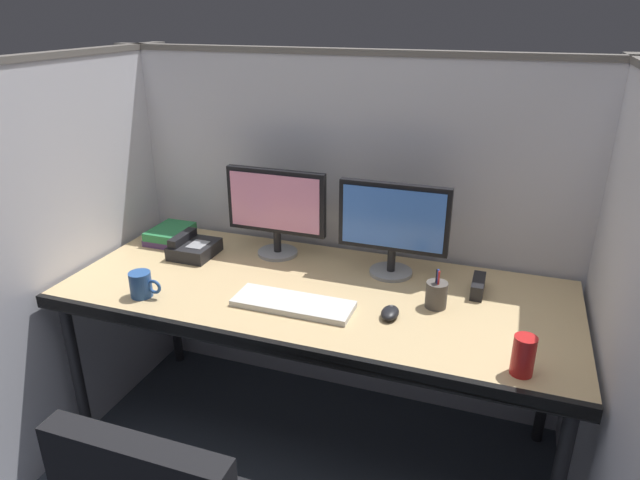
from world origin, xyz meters
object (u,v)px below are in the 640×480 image
(desk_phone, at_px, (193,248))
(coffee_mug, at_px, (141,285))
(monitor_left, at_px, (276,207))
(monitor_right, at_px, (393,223))
(soda_can, at_px, (523,356))
(desk, at_px, (315,302))
(book_stack, at_px, (170,234))
(red_stapler, at_px, (478,286))
(keyboard_main, at_px, (293,304))
(computer_mouse, at_px, (390,313))
(pen_cup, at_px, (436,295))

(desk_phone, relative_size, coffee_mug, 1.51)
(monitor_left, relative_size, desk_phone, 2.26)
(monitor_right, relative_size, soda_can, 3.52)
(desk, bearing_deg, coffee_mug, -156.43)
(desk, xyz_separation_m, desk_phone, (-0.60, 0.13, 0.08))
(book_stack, relative_size, red_stapler, 1.42)
(desk_phone, xyz_separation_m, book_stack, (-0.19, 0.11, -0.00))
(keyboard_main, xyz_separation_m, red_stapler, (0.61, 0.32, 0.02))
(monitor_left, relative_size, soda_can, 3.52)
(computer_mouse, height_order, pen_cup, pen_cup)
(monitor_right, relative_size, pen_cup, 2.91)
(monitor_right, distance_m, desk_phone, 0.86)
(desk_phone, bearing_deg, coffee_mug, -87.24)
(computer_mouse, bearing_deg, red_stapler, 46.72)
(soda_can, height_order, pen_cup, pen_cup)
(coffee_mug, bearing_deg, keyboard_main, 11.50)
(red_stapler, bearing_deg, desk, -162.41)
(desk, height_order, soda_can, soda_can)
(book_stack, bearing_deg, monitor_left, 2.39)
(soda_can, bearing_deg, book_stack, 160.93)
(pen_cup, bearing_deg, coffee_mug, -164.84)
(coffee_mug, bearing_deg, red_stapler, 20.64)
(desk_phone, height_order, book_stack, desk_phone)
(computer_mouse, bearing_deg, pen_cup, 42.74)
(pen_cup, bearing_deg, book_stack, 170.15)
(keyboard_main, bearing_deg, coffee_mug, -168.50)
(keyboard_main, distance_m, red_stapler, 0.69)
(monitor_left, relative_size, book_stack, 2.01)
(monitor_left, bearing_deg, monitor_right, -3.04)
(keyboard_main, height_order, pen_cup, pen_cup)
(monitor_left, distance_m, pen_cup, 0.77)
(monitor_left, relative_size, coffee_mug, 3.41)
(desk, relative_size, monitor_left, 4.42)
(monitor_right, bearing_deg, coffee_mug, -149.22)
(soda_can, xyz_separation_m, pen_cup, (-0.29, 0.31, -0.01))
(desk, distance_m, red_stapler, 0.61)
(computer_mouse, bearing_deg, desk_phone, 165.61)
(keyboard_main, relative_size, coffee_mug, 3.41)
(soda_can, bearing_deg, monitor_right, 133.94)
(monitor_right, distance_m, red_stapler, 0.39)
(computer_mouse, bearing_deg, monitor_left, 147.88)
(monitor_left, xyz_separation_m, desk_phone, (-0.33, -0.13, -0.18))
(monitor_left, xyz_separation_m, book_stack, (-0.52, -0.02, -0.18))
(desk_phone, bearing_deg, desk, -12.54)
(keyboard_main, xyz_separation_m, desk_phone, (-0.57, 0.27, 0.02))
(red_stapler, bearing_deg, monitor_right, 171.52)
(monitor_right, height_order, desk_phone, monitor_right)
(desk_phone, xyz_separation_m, red_stapler, (1.18, 0.05, -0.01))
(desk_phone, height_order, pen_cup, pen_cup)
(monitor_right, distance_m, keyboard_main, 0.50)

